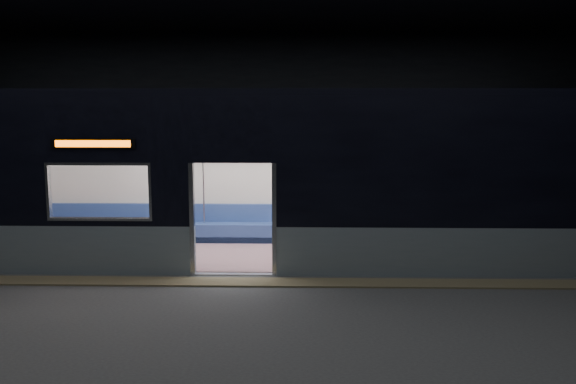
{
  "coord_description": "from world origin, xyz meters",
  "views": [
    {
      "loc": [
        1.26,
        -9.66,
        3.09
      ],
      "look_at": [
        0.95,
        2.3,
        1.35
      ],
      "focal_mm": 38.0,
      "sensor_mm": 36.0,
      "label": 1
    }
  ],
  "objects": [
    {
      "name": "station_floor",
      "position": [
        0.0,
        0.0,
        -0.01
      ],
      "size": [
        24.0,
        14.0,
        0.01
      ],
      "primitive_type": "cube",
      "color": "#47494C",
      "rests_on": "ground"
    },
    {
      "name": "station_envelope",
      "position": [
        0.0,
        0.0,
        3.66
      ],
      "size": [
        24.0,
        14.0,
        5.0
      ],
      "color": "black",
      "rests_on": "station_floor"
    },
    {
      "name": "tactile_strip",
      "position": [
        0.0,
        0.55,
        0.01
      ],
      "size": [
        22.8,
        0.5,
        0.03
      ],
      "primitive_type": "cube",
      "color": "#8C7F59",
      "rests_on": "station_floor"
    },
    {
      "name": "handbag",
      "position": [
        1.8,
        3.3,
        0.7
      ],
      "size": [
        0.36,
        0.32,
        0.16
      ],
      "primitive_type": "cube",
      "rotation": [
        0.0,
        0.0,
        -0.19
      ],
      "color": "black",
      "rests_on": "passenger"
    },
    {
      "name": "transit_map",
      "position": [
        5.0,
        3.85,
        1.44
      ],
      "size": [
        0.89,
        0.03,
        0.58
      ],
      "primitive_type": "cube",
      "color": "white",
      "rests_on": "metro_car"
    },
    {
      "name": "passenger",
      "position": [
        1.75,
        3.55,
        0.83
      ],
      "size": [
        0.46,
        0.76,
        1.45
      ],
      "rotation": [
        0.0,
        0.0,
        -0.14
      ],
      "color": "black",
      "rests_on": "metro_car"
    },
    {
      "name": "metro_car",
      "position": [
        -0.0,
        2.54,
        1.85
      ],
      "size": [
        18.0,
        3.04,
        3.35
      ],
      "color": "#8A99A5",
      "rests_on": "station_floor"
    }
  ]
}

